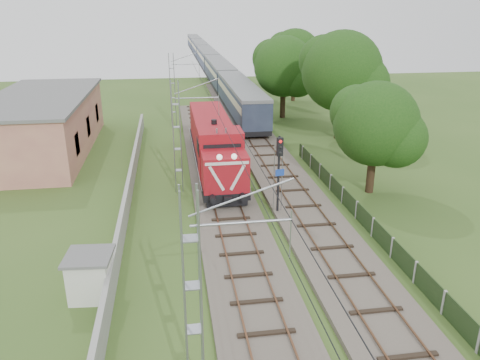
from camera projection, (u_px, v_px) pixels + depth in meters
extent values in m
plane|color=#36531F|center=(246.00, 274.00, 23.64)|extent=(140.00, 140.00, 0.00)
cube|color=#6B6054|center=(229.00, 214.00, 30.07)|extent=(4.20, 70.00, 0.30)
cube|color=black|center=(229.00, 212.00, 30.00)|extent=(2.40, 70.00, 0.10)
cube|color=brown|center=(215.00, 211.00, 29.86)|extent=(0.08, 70.00, 0.05)
cube|color=brown|center=(242.00, 210.00, 30.10)|extent=(0.08, 70.00, 0.05)
cube|color=#6B6054|center=(265.00, 152.00, 42.82)|extent=(4.20, 80.00, 0.30)
cube|color=black|center=(265.00, 150.00, 42.75)|extent=(2.40, 80.00, 0.10)
cube|color=brown|center=(256.00, 150.00, 42.60)|extent=(0.08, 80.00, 0.05)
cube|color=brown|center=(274.00, 149.00, 42.84)|extent=(0.08, 80.00, 0.05)
cylinder|color=gray|center=(241.00, 223.00, 13.64)|extent=(3.00, 0.08, 0.08)
cylinder|color=gray|center=(197.00, 98.00, 32.17)|extent=(3.00, 0.08, 0.08)
cylinder|color=gray|center=(185.00, 64.00, 50.70)|extent=(3.00, 0.08, 0.08)
cylinder|color=black|center=(219.00, 116.00, 32.84)|extent=(0.03, 70.00, 0.03)
cylinder|color=black|center=(219.00, 97.00, 32.38)|extent=(0.03, 70.00, 0.03)
cube|color=#9E9E99|center=(130.00, 184.00, 33.58)|extent=(0.25, 40.00, 1.50)
cube|color=tan|center=(43.00, 125.00, 42.90)|extent=(8.00, 20.00, 5.00)
cube|color=#606060|center=(39.00, 97.00, 41.99)|extent=(8.40, 20.40, 0.25)
cube|color=black|center=(77.00, 144.00, 38.00)|extent=(0.10, 1.60, 1.80)
cube|color=black|center=(88.00, 126.00, 43.56)|extent=(0.10, 1.60, 1.80)
cube|color=black|center=(97.00, 113.00, 49.12)|extent=(0.10, 1.60, 1.80)
cube|color=black|center=(373.00, 227.00, 27.33)|extent=(0.05, 32.00, 1.15)
cube|color=#9E9E99|center=(303.00, 153.00, 41.23)|extent=(0.12, 0.12, 1.20)
cube|color=black|center=(214.00, 157.00, 38.53)|extent=(3.11, 17.62, 0.52)
cube|color=black|center=(222.00, 186.00, 33.36)|extent=(2.28, 3.73, 0.52)
cube|color=black|center=(208.00, 142.00, 43.92)|extent=(2.28, 3.73, 0.52)
cube|color=black|center=(227.00, 203.00, 30.61)|extent=(2.70, 0.26, 0.36)
cube|color=maroon|center=(225.00, 171.00, 31.07)|extent=(3.01, 2.59, 2.38)
sphere|color=white|center=(219.00, 157.00, 29.38)|extent=(0.37, 0.37, 0.37)
sphere|color=white|center=(234.00, 157.00, 29.51)|extent=(0.37, 0.37, 0.37)
cube|color=silver|center=(217.00, 179.00, 29.77)|extent=(1.04, 0.06, 1.74)
cube|color=silver|center=(238.00, 178.00, 29.96)|extent=(1.04, 0.06, 1.74)
cube|color=silver|center=(227.00, 163.00, 29.52)|extent=(2.80, 0.06, 0.19)
cube|color=maroon|center=(220.00, 153.00, 33.25)|extent=(3.11, 2.49, 3.32)
cube|color=black|center=(222.00, 151.00, 31.90)|extent=(2.59, 0.06, 0.93)
cube|color=maroon|center=(211.00, 131.00, 40.33)|extent=(2.90, 12.54, 2.70)
cylinder|color=black|center=(214.00, 122.00, 36.87)|extent=(0.46, 0.46, 0.41)
cylinder|color=gray|center=(217.00, 131.00, 31.81)|extent=(0.12, 0.12, 0.36)
cylinder|color=gray|center=(226.00, 131.00, 31.90)|extent=(0.12, 0.12, 0.36)
cube|color=black|center=(240.00, 111.00, 56.28)|extent=(2.94, 22.29, 0.51)
cube|color=#303A50|center=(240.00, 97.00, 55.71)|extent=(3.04, 22.29, 2.74)
cube|color=beige|center=(240.00, 93.00, 55.54)|extent=(3.08, 21.40, 0.76)
cube|color=slate|center=(240.00, 84.00, 55.18)|extent=(3.09, 22.29, 0.35)
cube|color=black|center=(219.00, 82.00, 77.87)|extent=(2.94, 22.29, 0.51)
cube|color=#303A50|center=(219.00, 72.00, 77.31)|extent=(3.04, 22.29, 2.74)
cube|color=beige|center=(219.00, 69.00, 77.13)|extent=(3.08, 21.40, 0.76)
cube|color=slate|center=(219.00, 62.00, 76.77)|extent=(3.09, 22.29, 0.35)
cube|color=black|center=(208.00, 65.00, 99.46)|extent=(2.94, 22.29, 0.51)
cube|color=#303A50|center=(207.00, 57.00, 98.90)|extent=(3.04, 22.29, 2.74)
cube|color=beige|center=(207.00, 55.00, 98.72)|extent=(3.08, 21.40, 0.76)
cube|color=slate|center=(207.00, 50.00, 98.37)|extent=(3.09, 22.29, 0.35)
cube|color=black|center=(200.00, 55.00, 121.06)|extent=(2.94, 22.29, 0.51)
cube|color=#303A50|center=(200.00, 48.00, 120.49)|extent=(3.04, 22.29, 2.74)
cube|color=beige|center=(200.00, 46.00, 120.31)|extent=(3.08, 21.40, 0.76)
cube|color=slate|center=(200.00, 42.00, 119.96)|extent=(3.09, 22.29, 0.35)
cube|color=black|center=(195.00, 47.00, 142.65)|extent=(2.94, 22.29, 0.51)
cube|color=#303A50|center=(194.00, 42.00, 142.08)|extent=(3.04, 22.29, 2.74)
cube|color=beige|center=(194.00, 40.00, 141.91)|extent=(3.08, 21.40, 0.76)
cube|color=slate|center=(194.00, 37.00, 141.55)|extent=(3.09, 22.29, 0.35)
cylinder|color=black|center=(278.00, 177.00, 29.46)|extent=(0.15, 0.15, 5.28)
cube|color=black|center=(280.00, 147.00, 28.61)|extent=(0.40, 0.29, 1.16)
sphere|color=red|center=(281.00, 142.00, 28.36)|extent=(0.19, 0.19, 0.19)
sphere|color=black|center=(280.00, 147.00, 28.49)|extent=(0.19, 0.19, 0.19)
sphere|color=black|center=(280.00, 153.00, 28.62)|extent=(0.19, 0.19, 0.19)
cube|color=#193A9A|center=(280.00, 173.00, 29.24)|extent=(0.58, 0.15, 0.42)
cube|color=silver|center=(91.00, 277.00, 21.56)|extent=(1.96, 1.96, 2.00)
cube|color=#606060|center=(88.00, 256.00, 21.17)|extent=(2.26, 2.26, 0.14)
cylinder|color=#3B2818|center=(371.00, 169.00, 33.50)|extent=(0.58, 0.58, 3.60)
sphere|color=#183C10|center=(376.00, 124.00, 32.36)|extent=(5.90, 5.90, 5.90)
sphere|color=#183C10|center=(396.00, 138.00, 31.99)|extent=(4.13, 4.13, 4.13)
sphere|color=#183C10|center=(357.00, 112.00, 32.94)|extent=(3.83, 3.83, 3.83)
cylinder|color=#3B2818|center=(339.00, 115.00, 47.16)|extent=(0.64, 0.64, 4.80)
sphere|color=#183C10|center=(342.00, 71.00, 45.63)|extent=(7.86, 7.86, 7.86)
sphere|color=#183C10|center=(361.00, 84.00, 45.14)|extent=(5.50, 5.50, 5.50)
sphere|color=#183C10|center=(324.00, 61.00, 46.41)|extent=(5.11, 5.11, 5.11)
cylinder|color=#3B2818|center=(283.00, 100.00, 56.20)|extent=(0.63, 0.63, 4.32)
sphere|color=#183C10|center=(284.00, 66.00, 54.83)|extent=(7.07, 7.07, 7.07)
sphere|color=#183C10|center=(298.00, 76.00, 54.38)|extent=(4.95, 4.95, 4.95)
sphere|color=#183C10|center=(272.00, 59.00, 55.52)|extent=(4.60, 4.60, 4.60)
cylinder|color=#3B2818|center=(294.00, 85.00, 66.21)|extent=(0.55, 0.55, 4.46)
sphere|color=#183C10|center=(295.00, 56.00, 64.80)|extent=(7.30, 7.30, 7.30)
sphere|color=#183C10|center=(307.00, 64.00, 64.34)|extent=(5.11, 5.11, 5.11)
sphere|color=#183C10|center=(284.00, 49.00, 65.52)|extent=(4.74, 4.74, 4.74)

